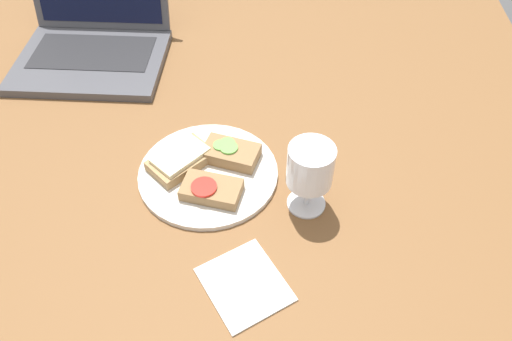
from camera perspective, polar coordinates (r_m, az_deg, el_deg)
The scene contains 8 objects.
wooden_table at distance 96.32cm, azimuth -4.34°, elevation 0.46°, with size 140.00×140.00×3.00cm, color brown.
plate at distance 92.55cm, azimuth -5.47°, elevation -0.32°, with size 25.72×25.72×1.02cm, color silver.
sandwich_with_cucumber at distance 93.32cm, azimuth -2.92°, elevation 2.06°, with size 11.47×8.50×2.93cm.
sandwich_with_cheese at distance 93.09cm, azimuth -8.59°, elevation 1.27°, with size 13.04×13.27×2.80cm.
sandwich_with_tomato at distance 87.70cm, azimuth -5.20°, elevation -2.17°, with size 11.28×7.90×2.63cm.
wine_glass at distance 81.62cm, azimuth 6.21°, elevation 0.19°, with size 7.74×7.74×13.56cm.
laptop at distance 125.50cm, azimuth -18.14°, elevation 14.13°, with size 33.35×31.51×23.27cm.
napkin at distance 78.88cm, azimuth -1.31°, elevation -12.89°, with size 11.34×12.79×0.40cm, color white.
Camera 1 is at (11.03, -64.99, 71.73)cm, focal length 35.00 mm.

